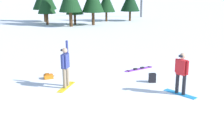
{
  "coord_description": "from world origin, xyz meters",
  "views": [
    {
      "loc": [
        -3.42,
        -8.06,
        4.16
      ],
      "look_at": [
        1.32,
        2.83,
        1.0
      ],
      "focal_mm": 42.79,
      "sensor_mm": 36.0,
      "label": 1
    }
  ],
  "objects_px": {
    "loose_snowboard_near_left": "(139,69)",
    "backpack_black": "(152,78)",
    "backpack_orange": "(48,76)",
    "snowboarder_foreground": "(181,73)",
    "snowboarder_midground": "(65,66)"
  },
  "relations": [
    {
      "from": "loose_snowboard_near_left",
      "to": "backpack_black",
      "type": "xyz_separation_m",
      "value": [
        -0.5,
        -2.18,
        0.19
      ]
    },
    {
      "from": "backpack_orange",
      "to": "backpack_black",
      "type": "bearing_deg",
      "value": -29.8
    },
    {
      "from": "snowboarder_midground",
      "to": "loose_snowboard_near_left",
      "type": "relative_size",
      "value": 1.1
    },
    {
      "from": "snowboarder_midground",
      "to": "loose_snowboard_near_left",
      "type": "height_order",
      "value": "snowboarder_midground"
    },
    {
      "from": "loose_snowboard_near_left",
      "to": "backpack_black",
      "type": "height_order",
      "value": "backpack_black"
    },
    {
      "from": "snowboarder_foreground",
      "to": "snowboarder_midground",
      "type": "xyz_separation_m",
      "value": [
        -4.18,
        2.75,
        0.06
      ]
    },
    {
      "from": "snowboarder_foreground",
      "to": "loose_snowboard_near_left",
      "type": "bearing_deg",
      "value": 86.57
    },
    {
      "from": "loose_snowboard_near_left",
      "to": "snowboarder_midground",
      "type": "bearing_deg",
      "value": -164.63
    },
    {
      "from": "loose_snowboard_near_left",
      "to": "backpack_orange",
      "type": "distance_m",
      "value": 4.94
    },
    {
      "from": "snowboarder_foreground",
      "to": "backpack_black",
      "type": "relative_size",
      "value": 3.76
    },
    {
      "from": "snowboarder_midground",
      "to": "snowboarder_foreground",
      "type": "bearing_deg",
      "value": -33.35
    },
    {
      "from": "snowboarder_midground",
      "to": "backpack_orange",
      "type": "xyz_separation_m",
      "value": [
        -0.51,
        1.57,
        -0.89
      ]
    },
    {
      "from": "loose_snowboard_near_left",
      "to": "backpack_orange",
      "type": "relative_size",
      "value": 3.63
    },
    {
      "from": "snowboarder_foreground",
      "to": "snowboarder_midground",
      "type": "height_order",
      "value": "snowboarder_midground"
    },
    {
      "from": "snowboarder_midground",
      "to": "backpack_black",
      "type": "bearing_deg",
      "value": -13.84
    }
  ]
}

